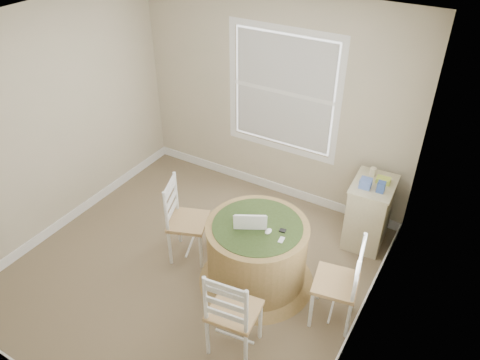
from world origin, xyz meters
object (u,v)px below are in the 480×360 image
Objects in this scene: round_table at (257,251)px; chair_right at (336,282)px; chair_left at (188,221)px; corner_chest at (369,213)px; laptop at (250,222)px; chair_near at (234,310)px.

chair_right is (0.87, -0.06, 0.07)m from round_table.
chair_left and chair_right have the same top height.
corner_chest is at bearing -73.44° from chair_left.
chair_near is at bearing 81.77° from laptop.
chair_left is 2.27× the size of laptop.
laptop reaches higher than chair_near.
round_table is at bearing -108.82° from chair_left.
round_table is at bearing -126.41° from corner_chest.
round_table is 1.28× the size of chair_near.
chair_left is at bearing 174.73° from round_table.
chair_left is 1.00× the size of chair_near.
corner_chest is (0.78, 1.21, -0.00)m from round_table.
chair_left is 1.32m from chair_near.
chair_left reaches higher than round_table.
chair_right reaches higher than corner_chest.
laptop is at bearing -169.69° from round_table.
laptop reaches higher than round_table.
round_table is 1.28× the size of chair_left.
corner_chest is at bearing 173.28° from chair_right.
laptop is (-0.30, 0.80, 0.30)m from chair_near.
laptop is 0.52× the size of corner_chest.
round_table is 0.87m from chair_right.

